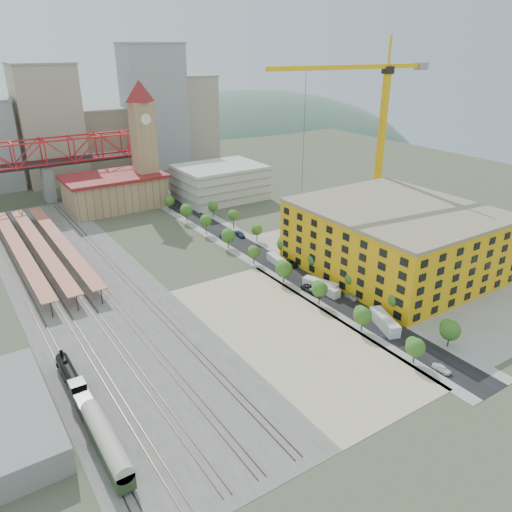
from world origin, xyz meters
TOP-DOWN VIEW (x-y plane):
  - ground at (0.00, 0.00)m, footprint 400.00×400.00m
  - ballast_strip at (-36.00, 17.50)m, footprint 36.00×165.00m
  - dirt_lot at (-4.00, -31.50)m, footprint 28.00×67.00m
  - street_asphalt at (16.00, 15.00)m, footprint 12.00×170.00m
  - sidewalk_west at (10.50, 15.00)m, footprint 3.00×170.00m
  - sidewalk_east at (21.50, 15.00)m, footprint 3.00×170.00m
  - construction_pad at (45.00, -20.00)m, footprint 50.00×90.00m
  - rail_tracks at (-37.80, 17.50)m, footprint 26.56×160.00m
  - platform_canopies at (-41.00, 45.00)m, footprint 16.00×80.00m
  - station_hall at (-5.00, 82.00)m, footprint 38.00×24.00m
  - clock_tower at (8.00, 79.99)m, footprint 12.00×12.00m
  - parking_garage at (36.00, 70.00)m, footprint 34.00×26.00m
  - truss_bridge at (-25.00, 105.00)m, footprint 94.00×9.60m
  - construction_building at (42.00, -20.00)m, footprint 44.60×50.60m
  - street_trees at (16.00, 5.00)m, footprint 15.40×124.40m
  - skyline at (7.47, 142.31)m, footprint 133.00×46.00m
  - distant_hills at (45.28, 260.00)m, footprint 647.00×264.00m
  - locomotive at (-50.00, -25.89)m, footprint 2.73×21.09m
  - coach at (-50.00, -45.71)m, footprint 3.03×17.58m
  - tower_crane at (60.14, 9.54)m, footprint 58.81×9.05m
  - site_trailer_a at (16.00, -41.79)m, footprint 6.03×10.70m
  - site_trailer_b at (16.00, -21.10)m, footprint 2.86×8.86m
  - site_trailer_c at (16.00, -18.97)m, footprint 5.67×10.02m
  - site_trailer_d at (16.00, 0.86)m, footprint 3.31×9.03m
  - car_0 at (13.00, -60.00)m, footprint 1.82×3.97m
  - car_1 at (13.00, -20.12)m, footprint 1.65×4.28m
  - car_2 at (13.00, -18.37)m, footprint 2.87×5.65m
  - car_3 at (13.00, 27.00)m, footprint 2.59×5.27m
  - car_4 at (19.00, -27.64)m, footprint 1.66×3.93m
  - car_5 at (19.00, -20.01)m, footprint 1.55×4.00m
  - car_6 at (19.00, -2.19)m, footprint 2.60×5.28m
  - car_7 at (19.00, 26.41)m, footprint 2.47×4.96m

SIDE VIEW (x-z plane):
  - distant_hills at x=45.28m, z-range -193.04..33.96m
  - ground at x=0.00m, z-range 0.00..0.00m
  - street_trees at x=16.00m, z-range -4.00..4.00m
  - sidewalk_west at x=10.50m, z-range 0.00..0.04m
  - sidewalk_east at x=21.50m, z-range 0.00..0.04m
  - ballast_strip at x=-36.00m, z-range 0.00..0.06m
  - dirt_lot at x=-4.00m, z-range 0.00..0.06m
  - street_asphalt at x=16.00m, z-range 0.00..0.06m
  - construction_pad at x=45.00m, z-range 0.00..0.06m
  - rail_tracks at x=-37.80m, z-range 0.06..0.24m
  - car_5 at x=19.00m, z-range 0.00..1.30m
  - car_0 at x=13.00m, z-range 0.00..1.32m
  - car_4 at x=19.00m, z-range 0.00..1.33m
  - car_7 at x=19.00m, z-range 0.00..1.38m
  - car_1 at x=13.00m, z-range 0.00..1.39m
  - car_6 at x=19.00m, z-range 0.00..1.44m
  - car_3 at x=13.00m, z-range 0.00..1.47m
  - car_2 at x=13.00m, z-range 0.00..1.53m
  - site_trailer_b at x=16.00m, z-range 0.00..2.39m
  - site_trailer_d at x=16.00m, z-range 0.00..2.42m
  - site_trailer_c at x=16.00m, z-range 0.00..2.66m
  - site_trailer_a at x=16.00m, z-range 0.00..2.84m
  - locomotive at x=-50.00m, z-range -0.67..4.60m
  - coach at x=-50.00m, z-range 0.18..5.69m
  - platform_canopies at x=-41.00m, z-range 1.93..6.06m
  - station_hall at x=-5.00m, z-range 0.12..13.22m
  - parking_garage at x=36.00m, z-range 0.00..14.00m
  - construction_building at x=42.00m, z-range 0.01..18.81m
  - truss_bridge at x=-25.00m, z-range 6.06..31.66m
  - skyline at x=7.47m, z-range -7.19..52.81m
  - clock_tower at x=8.00m, z-range 2.70..54.70m
  - tower_crane at x=60.14m, z-range 7.38..70.36m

